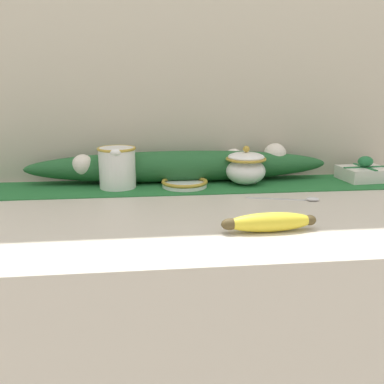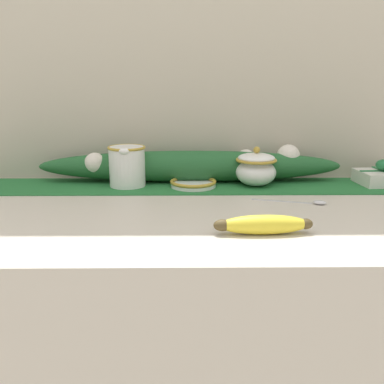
% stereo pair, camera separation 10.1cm
% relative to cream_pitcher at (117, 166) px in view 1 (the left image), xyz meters
% --- Properties ---
extents(countertop, '(1.41, 0.70, 0.94)m').
position_rel_cream_pitcher_xyz_m(countertop, '(0.19, -0.23, -0.54)').
color(countertop, beige).
rests_on(countertop, ground_plane).
extents(back_wall, '(2.21, 0.04, 2.40)m').
position_rel_cream_pitcher_xyz_m(back_wall, '(0.19, 0.13, 0.20)').
color(back_wall, '#B7AD99').
rests_on(back_wall, ground_plane).
extents(table_runner, '(1.29, 0.21, 0.00)m').
position_rel_cream_pitcher_xyz_m(table_runner, '(0.19, -0.00, -0.06)').
color(table_runner, '#236B33').
rests_on(table_runner, countertop).
extents(cream_pitcher, '(0.11, 0.13, 0.12)m').
position_rel_cream_pitcher_xyz_m(cream_pitcher, '(0.00, 0.00, 0.00)').
color(cream_pitcher, white).
rests_on(cream_pitcher, countertop).
extents(sugar_bowl, '(0.12, 0.12, 0.12)m').
position_rel_cream_pitcher_xyz_m(sugar_bowl, '(0.38, -0.00, -0.01)').
color(sugar_bowl, white).
rests_on(sugar_bowl, countertop).
extents(small_dish, '(0.14, 0.14, 0.02)m').
position_rel_cream_pitcher_xyz_m(small_dish, '(0.20, -0.01, -0.05)').
color(small_dish, white).
rests_on(small_dish, countertop).
extents(banana, '(0.21, 0.05, 0.04)m').
position_rel_cream_pitcher_xyz_m(banana, '(0.33, -0.42, -0.05)').
color(banana, yellow).
rests_on(banana, countertop).
extents(spoon, '(0.19, 0.07, 0.01)m').
position_rel_cream_pitcher_xyz_m(spoon, '(0.50, -0.19, -0.06)').
color(spoon, silver).
rests_on(spoon, countertop).
extents(gift_box, '(0.15, 0.13, 0.08)m').
position_rel_cream_pitcher_xyz_m(gift_box, '(0.77, 0.01, -0.04)').
color(gift_box, silver).
rests_on(gift_box, countertop).
extents(poinsettia_garland, '(0.93, 0.11, 0.11)m').
position_rel_cream_pitcher_xyz_m(poinsettia_garland, '(0.19, 0.06, -0.01)').
color(poinsettia_garland, '#235B2D').
rests_on(poinsettia_garland, countertop).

